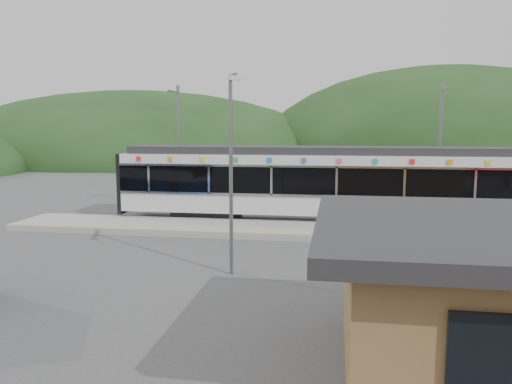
# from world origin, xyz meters

# --- Properties ---
(ground) EXTENTS (120.00, 120.00, 0.00)m
(ground) POSITION_xyz_m (0.00, 0.00, 0.00)
(ground) COLOR #4C4C4F
(ground) RESTS_ON ground
(hills) EXTENTS (146.00, 149.00, 26.00)m
(hills) POSITION_xyz_m (6.19, 5.29, 0.00)
(hills) COLOR #1E3D19
(hills) RESTS_ON ground
(platform) EXTENTS (26.00, 3.20, 0.30)m
(platform) POSITION_xyz_m (0.00, 3.30, 0.15)
(platform) COLOR #9E9E99
(platform) RESTS_ON ground
(yellow_line) EXTENTS (26.00, 0.10, 0.01)m
(yellow_line) POSITION_xyz_m (0.00, 2.00, 0.30)
(yellow_line) COLOR yellow
(yellow_line) RESTS_ON platform
(train) EXTENTS (20.44, 3.01, 3.74)m
(train) POSITION_xyz_m (1.29, 6.00, 2.06)
(train) COLOR black
(train) RESTS_ON ground
(catenary_mast_west) EXTENTS (0.18, 1.80, 7.00)m
(catenary_mast_west) POSITION_xyz_m (-7.00, 8.56, 3.65)
(catenary_mast_west) COLOR slate
(catenary_mast_west) RESTS_ON ground
(catenary_mast_east) EXTENTS (0.18, 1.80, 7.00)m
(catenary_mast_east) POSITION_xyz_m (7.00, 8.56, 3.65)
(catenary_mast_east) COLOR slate
(catenary_mast_east) RESTS_ON ground
(lamp_post) EXTENTS (0.48, 1.15, 6.29)m
(lamp_post) POSITION_xyz_m (-1.52, -3.28, 3.75)
(lamp_post) COLOR slate
(lamp_post) RESTS_ON ground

